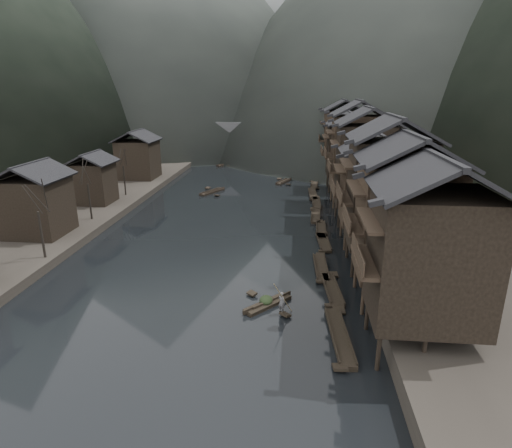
# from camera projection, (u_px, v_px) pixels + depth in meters

# --- Properties ---
(water) EXTENTS (300.00, 300.00, 0.00)m
(water) POSITION_uv_depth(u_px,v_px,m) (196.00, 287.00, 38.40)
(water) COLOR black
(water) RESTS_ON ground
(right_bank) EXTENTS (40.00, 200.00, 1.80)m
(right_bank) POSITION_uv_depth(u_px,v_px,m) (451.00, 187.00, 72.76)
(right_bank) COLOR #2D2823
(right_bank) RESTS_ON ground
(left_bank) EXTENTS (40.00, 200.00, 1.20)m
(left_bank) POSITION_uv_depth(u_px,v_px,m) (61.00, 180.00, 79.34)
(left_bank) COLOR #2D2823
(left_bank) RESTS_ON ground
(stilt_houses) EXTENTS (9.00, 67.60, 15.60)m
(stilt_houses) POSITION_uv_depth(u_px,v_px,m) (367.00, 157.00, 52.60)
(stilt_houses) COLOR black
(stilt_houses) RESTS_ON ground
(left_houses) EXTENTS (8.10, 53.20, 8.73)m
(left_houses) POSITION_uv_depth(u_px,v_px,m) (79.00, 176.00, 57.61)
(left_houses) COLOR black
(left_houses) RESTS_ON left_bank
(bare_trees) EXTENTS (3.58, 41.21, 7.16)m
(bare_trees) POSITION_uv_depth(u_px,v_px,m) (56.00, 193.00, 45.89)
(bare_trees) COLOR black
(bare_trees) RESTS_ON left_bank
(moored_sampans) EXTENTS (2.47, 75.06, 0.47)m
(moored_sampans) POSITION_uv_depth(u_px,v_px,m) (317.00, 209.00, 62.07)
(moored_sampans) COLOR black
(moored_sampans) RESTS_ON water
(midriver_boats) EXTENTS (17.16, 31.81, 0.45)m
(midriver_boats) POSITION_uv_depth(u_px,v_px,m) (239.00, 178.00, 82.90)
(midriver_boats) COLOR black
(midriver_boats) RESTS_ON water
(stone_bridge) EXTENTS (40.00, 6.00, 9.00)m
(stone_bridge) POSITION_uv_depth(u_px,v_px,m) (262.00, 138.00, 105.02)
(stone_bridge) COLOR #4C4C4F
(stone_bridge) RESTS_ON ground
(hero_sampan) EXTENTS (3.99, 4.29, 0.44)m
(hero_sampan) POSITION_uv_depth(u_px,v_px,m) (268.00, 304.00, 35.08)
(hero_sampan) COLOR black
(hero_sampan) RESTS_ON water
(cargo_heap) EXTENTS (1.10, 1.44, 0.66)m
(cargo_heap) POSITION_uv_depth(u_px,v_px,m) (266.00, 296.00, 35.09)
(cargo_heap) COLOR black
(cargo_heap) RESTS_ON hero_sampan
(boatman) EXTENTS (0.76, 0.73, 1.76)m
(boatman) POSITION_uv_depth(u_px,v_px,m) (282.00, 300.00, 33.40)
(boatman) COLOR #58585A
(boatman) RESTS_ON hero_sampan
(bamboo_pole) EXTENTS (1.64, 1.74, 3.50)m
(bamboo_pole) POSITION_uv_depth(u_px,v_px,m) (285.00, 269.00, 32.58)
(bamboo_pole) COLOR #8C7A51
(bamboo_pole) RESTS_ON boatman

